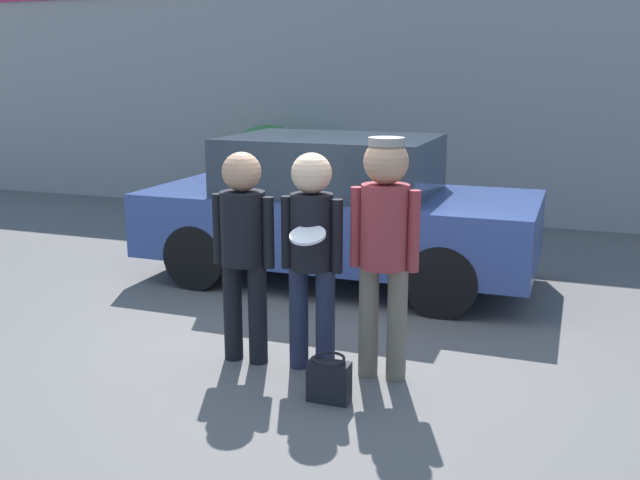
% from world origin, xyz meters
% --- Properties ---
extents(ground_plane, '(56.00, 56.00, 0.00)m').
position_xyz_m(ground_plane, '(0.00, 0.00, 0.00)').
color(ground_plane, '#5B5956').
extents(storefront_building, '(24.00, 0.22, 3.84)m').
position_xyz_m(storefront_building, '(0.00, 5.85, 1.95)').
color(storefront_building, gray).
rests_on(storefront_building, ground).
extents(person_left, '(0.52, 0.35, 1.69)m').
position_xyz_m(person_left, '(-0.39, -0.36, 1.00)').
color(person_left, black).
rests_on(person_left, ground).
extents(person_middle_with_frisbee, '(0.49, 0.53, 1.70)m').
position_xyz_m(person_middle_with_frisbee, '(0.17, -0.33, 1.01)').
color(person_middle_with_frisbee, '#1E2338').
rests_on(person_middle_with_frisbee, ground).
extents(person_right, '(0.52, 0.35, 1.82)m').
position_xyz_m(person_right, '(0.73, -0.30, 1.12)').
color(person_right, '#665B4C').
rests_on(person_right, ground).
extents(parked_car_near, '(4.25, 1.90, 1.60)m').
position_xyz_m(parked_car_near, '(-0.45, 2.09, 0.80)').
color(parked_car_near, '#334784').
rests_on(parked_car_near, ground).
extents(shrub, '(1.48, 1.48, 1.48)m').
position_xyz_m(shrub, '(-2.54, 4.92, 0.74)').
color(shrub, '#387A3D').
rests_on(shrub, ground).
extents(handbag, '(0.30, 0.23, 0.33)m').
position_xyz_m(handbag, '(0.49, -0.82, 0.16)').
color(handbag, black).
rests_on(handbag, ground).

